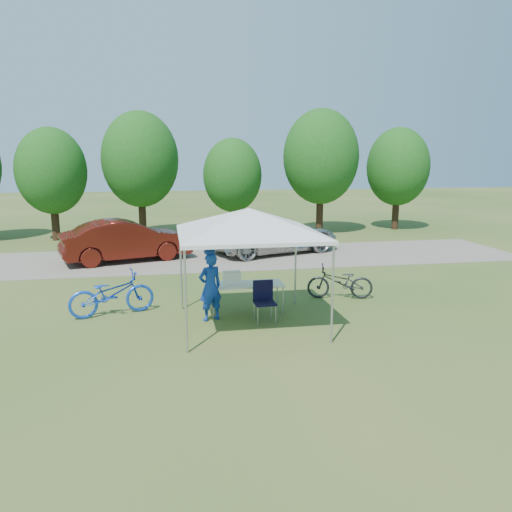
{
  "coord_description": "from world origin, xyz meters",
  "views": [
    {
      "loc": [
        -1.81,
        -10.99,
        3.82
      ],
      "look_at": [
        0.53,
        2.0,
        1.23
      ],
      "focal_mm": 35.0,
      "sensor_mm": 36.0,
      "label": 1
    }
  ],
  "objects_px": {
    "bike_dark": "(340,282)",
    "minivan": "(274,234)",
    "bike_blue": "(112,294)",
    "cooler": "(232,278)",
    "cyclist": "(210,287)",
    "sedan": "(126,240)",
    "folding_table": "(247,285)",
    "folding_chair": "(264,297)"
  },
  "relations": [
    {
      "from": "cyclist",
      "to": "bike_blue",
      "type": "bearing_deg",
      "value": -42.84
    },
    {
      "from": "folding_chair",
      "to": "bike_dark",
      "type": "relative_size",
      "value": 0.53
    },
    {
      "from": "cooler",
      "to": "bike_dark",
      "type": "bearing_deg",
      "value": 14.31
    },
    {
      "from": "sedan",
      "to": "bike_blue",
      "type": "bearing_deg",
      "value": 163.97
    },
    {
      "from": "bike_blue",
      "to": "minivan",
      "type": "bearing_deg",
      "value": -53.98
    },
    {
      "from": "cooler",
      "to": "cyclist",
      "type": "distance_m",
      "value": 0.74
    },
    {
      "from": "folding_chair",
      "to": "sedan",
      "type": "height_order",
      "value": "sedan"
    },
    {
      "from": "folding_table",
      "to": "minivan",
      "type": "relative_size",
      "value": 0.34
    },
    {
      "from": "folding_table",
      "to": "sedan",
      "type": "height_order",
      "value": "sedan"
    },
    {
      "from": "bike_blue",
      "to": "minivan",
      "type": "height_order",
      "value": "minivan"
    },
    {
      "from": "sedan",
      "to": "bike_dark",
      "type": "bearing_deg",
      "value": -152.88
    },
    {
      "from": "cooler",
      "to": "bike_blue",
      "type": "relative_size",
      "value": 0.21
    },
    {
      "from": "cyclist",
      "to": "sedan",
      "type": "height_order",
      "value": "cyclist"
    },
    {
      "from": "folding_table",
      "to": "bike_blue",
      "type": "xyz_separation_m",
      "value": [
        -3.31,
        0.38,
        -0.16
      ]
    },
    {
      "from": "folding_chair",
      "to": "cooler",
      "type": "distance_m",
      "value": 1.02
    },
    {
      "from": "cyclist",
      "to": "sedan",
      "type": "bearing_deg",
      "value": -95.25
    },
    {
      "from": "bike_dark",
      "to": "cooler",
      "type": "bearing_deg",
      "value": -62.11
    },
    {
      "from": "bike_blue",
      "to": "cyclist",
      "type": "bearing_deg",
      "value": -125.96
    },
    {
      "from": "cooler",
      "to": "bike_dark",
      "type": "xyz_separation_m",
      "value": [
        3.11,
        0.79,
        -0.44
      ]
    },
    {
      "from": "cooler",
      "to": "minivan",
      "type": "distance_m",
      "value": 8.36
    },
    {
      "from": "folding_table",
      "to": "folding_chair",
      "type": "bearing_deg",
      "value": -65.14
    },
    {
      "from": "cyclist",
      "to": "bike_dark",
      "type": "height_order",
      "value": "cyclist"
    },
    {
      "from": "folding_chair",
      "to": "cooler",
      "type": "height_order",
      "value": "cooler"
    },
    {
      "from": "cyclist",
      "to": "sedan",
      "type": "relative_size",
      "value": 0.35
    },
    {
      "from": "minivan",
      "to": "folding_table",
      "type": "bearing_deg",
      "value": 144.0
    },
    {
      "from": "minivan",
      "to": "sedan",
      "type": "xyz_separation_m",
      "value": [
        -5.86,
        -0.75,
        0.03
      ]
    },
    {
      "from": "folding_table",
      "to": "folding_chair",
      "type": "xyz_separation_m",
      "value": [
        0.31,
        -0.67,
        -0.14
      ]
    },
    {
      "from": "bike_dark",
      "to": "minivan",
      "type": "distance_m",
      "value": 7.1
    },
    {
      "from": "bike_blue",
      "to": "sedan",
      "type": "bearing_deg",
      "value": -15.46
    },
    {
      "from": "sedan",
      "to": "folding_table",
      "type": "bearing_deg",
      "value": -171.41
    },
    {
      "from": "bike_blue",
      "to": "cooler",
      "type": "bearing_deg",
      "value": -114.02
    },
    {
      "from": "cyclist",
      "to": "sedan",
      "type": "distance_m",
      "value": 7.98
    },
    {
      "from": "cooler",
      "to": "bike_blue",
      "type": "bearing_deg",
      "value": 172.61
    },
    {
      "from": "folding_table",
      "to": "minivan",
      "type": "distance_m",
      "value": 8.24
    },
    {
      "from": "bike_blue",
      "to": "folding_table",
      "type": "bearing_deg",
      "value": -113.2
    },
    {
      "from": "cooler",
      "to": "folding_table",
      "type": "bearing_deg",
      "value": 0.0
    },
    {
      "from": "cyclist",
      "to": "bike_blue",
      "type": "distance_m",
      "value": 2.52
    },
    {
      "from": "minivan",
      "to": "folding_chair",
      "type": "bearing_deg",
      "value": 147.23
    },
    {
      "from": "folding_table",
      "to": "bike_dark",
      "type": "relative_size",
      "value": 1.01
    },
    {
      "from": "cooler",
      "to": "folding_chair",
      "type": "bearing_deg",
      "value": -44.72
    },
    {
      "from": "bike_dark",
      "to": "minivan",
      "type": "bearing_deg",
      "value": -163.82
    },
    {
      "from": "folding_table",
      "to": "bike_blue",
      "type": "relative_size",
      "value": 0.88
    }
  ]
}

